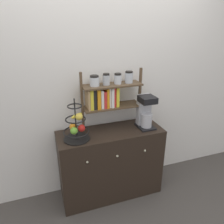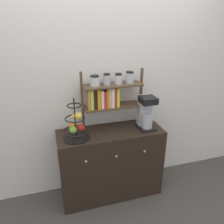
% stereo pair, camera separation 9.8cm
% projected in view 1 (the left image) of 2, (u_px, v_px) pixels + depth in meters
% --- Properties ---
extents(ground_plane, '(12.00, 12.00, 0.00)m').
position_uv_depth(ground_plane, '(117.00, 203.00, 2.48)').
color(ground_plane, '#47423D').
extents(wall_back, '(7.00, 0.05, 2.60)m').
position_uv_depth(wall_back, '(103.00, 82.00, 2.37)').
color(wall_back, silver).
rests_on(wall_back, ground_plane).
extents(sideboard, '(1.14, 0.43, 0.82)m').
position_uv_depth(sideboard, '(111.00, 163.00, 2.50)').
color(sideboard, black).
rests_on(sideboard, ground_plane).
extents(coffee_maker, '(0.17, 0.21, 0.36)m').
position_uv_depth(coffee_maker, '(145.00, 111.00, 2.38)').
color(coffee_maker, black).
rests_on(coffee_maker, sideboard).
extents(fruit_stand, '(0.26, 0.26, 0.43)m').
position_uv_depth(fruit_stand, '(76.00, 127.00, 2.13)').
color(fruit_stand, black).
rests_on(fruit_stand, sideboard).
extents(shelf_hutch, '(0.67, 0.20, 0.64)m').
position_uv_depth(shelf_hutch, '(107.00, 94.00, 2.28)').
color(shelf_hutch, brown).
rests_on(shelf_hutch, sideboard).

